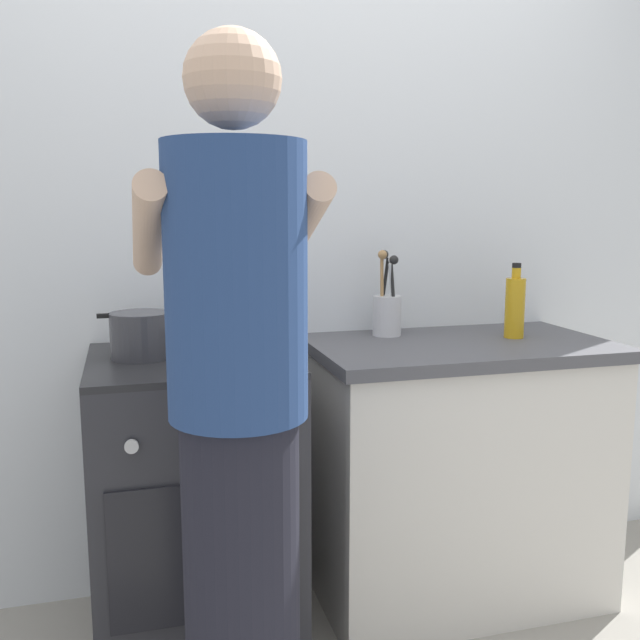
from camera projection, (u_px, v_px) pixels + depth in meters
name	position (u px, v px, depth m)	size (l,w,h in m)	color
ground	(315.00, 640.00, 2.20)	(6.00, 6.00, 0.00)	gray
back_wall	(332.00, 234.00, 2.53)	(3.20, 0.10, 2.50)	silver
countertop	(457.00, 469.00, 2.42)	(1.00, 0.60, 0.90)	silver
stove_range	(194.00, 498.00, 2.18)	(0.60, 0.62, 0.90)	#2D2D33
pot	(141.00, 335.00, 2.08)	(0.25, 0.18, 0.14)	#38383D
mixing_bowl	(234.00, 338.00, 2.16)	(0.29, 0.29, 0.09)	#B7B7BC
utensil_crock	(387.00, 309.00, 2.45)	(0.10, 0.10, 0.30)	silver
oil_bottle	(515.00, 306.00, 2.41)	(0.07, 0.07, 0.26)	gold
person	(239.00, 433.00, 1.53)	(0.41, 0.50, 1.70)	black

